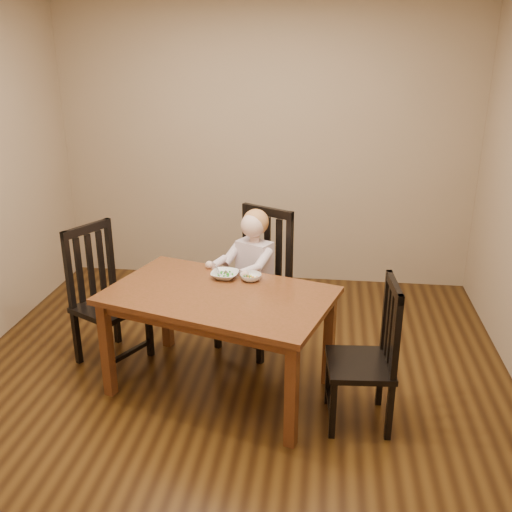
# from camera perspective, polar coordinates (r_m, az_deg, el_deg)

# --- Properties ---
(room) EXTENTS (4.01, 4.01, 2.71)m
(room) POSITION_cam_1_polar(r_m,az_deg,el_deg) (3.61, -2.76, 5.72)
(room) COLOR #472B0F
(room) RESTS_ON ground
(dining_table) EXTENTS (1.65, 1.26, 0.73)m
(dining_table) POSITION_cam_1_polar(r_m,az_deg,el_deg) (3.80, -3.73, -4.87)
(dining_table) COLOR #4A2D11
(dining_table) RESTS_ON room
(chair_child) EXTENTS (0.63, 0.62, 1.10)m
(chair_child) POSITION_cam_1_polar(r_m,az_deg,el_deg) (4.44, 0.11, -2.63)
(chair_child) COLOR black
(chair_child) RESTS_ON room
(chair_left) EXTENTS (0.59, 0.60, 1.04)m
(chair_left) POSITION_cam_1_polar(r_m,az_deg,el_deg) (4.39, -14.85, -4.05)
(chair_left) COLOR black
(chair_left) RESTS_ON room
(chair_right) EXTENTS (0.43, 0.45, 0.96)m
(chair_right) POSITION_cam_1_polar(r_m,az_deg,el_deg) (3.62, 11.15, -9.89)
(chair_right) COLOR black
(chair_right) RESTS_ON room
(toddler) EXTENTS (0.50, 0.54, 0.59)m
(toddler) POSITION_cam_1_polar(r_m,az_deg,el_deg) (4.34, -0.31, -1.03)
(toddler) COLOR silver
(toddler) RESTS_ON chair_child
(bowl_peas) EXTENTS (0.21, 0.21, 0.05)m
(bowl_peas) POSITION_cam_1_polar(r_m,az_deg,el_deg) (3.99, -3.14, -1.89)
(bowl_peas) COLOR silver
(bowl_peas) RESTS_ON dining_table
(bowl_veg) EXTENTS (0.19, 0.19, 0.05)m
(bowl_veg) POSITION_cam_1_polar(r_m,az_deg,el_deg) (3.95, -0.52, -2.12)
(bowl_veg) COLOR silver
(bowl_veg) RESTS_ON dining_table
(fork) EXTENTS (0.07, 0.11, 0.05)m
(fork) POSITION_cam_1_polar(r_m,az_deg,el_deg) (3.98, -3.79, -1.62)
(fork) COLOR silver
(fork) RESTS_ON bowl_peas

